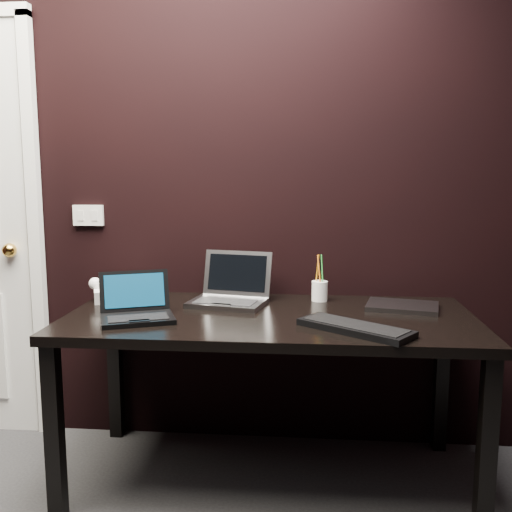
# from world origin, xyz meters

# --- Properties ---
(wall_back) EXTENTS (4.00, 0.00, 4.00)m
(wall_back) POSITION_xyz_m (0.00, 1.80, 1.30)
(wall_back) COLOR black
(wall_back) RESTS_ON ground
(wall_switch) EXTENTS (0.15, 0.02, 0.10)m
(wall_switch) POSITION_xyz_m (-0.62, 1.79, 1.12)
(wall_switch) COLOR silver
(wall_switch) RESTS_ON wall_back
(desk) EXTENTS (1.70, 0.80, 0.74)m
(desk) POSITION_xyz_m (0.30, 1.40, 0.66)
(desk) COLOR black
(desk) RESTS_ON ground
(netbook) EXTENTS (0.36, 0.34, 0.18)m
(netbook) POSITION_xyz_m (-0.23, 1.27, 0.78)
(netbook) COLOR black
(netbook) RESTS_ON desk
(silver_laptop) EXTENTS (0.38, 0.35, 0.22)m
(silver_laptop) POSITION_xyz_m (0.11, 1.58, 0.78)
(silver_laptop) COLOR gray
(silver_laptop) RESTS_ON desk
(ext_keyboard) EXTENTS (0.44, 0.38, 0.03)m
(ext_keyboard) POSITION_xyz_m (0.64, 1.18, 0.75)
(ext_keyboard) COLOR black
(ext_keyboard) RESTS_ON desk
(closed_laptop) EXTENTS (0.34, 0.28, 0.02)m
(closed_laptop) POSITION_xyz_m (0.87, 1.55, 0.75)
(closed_laptop) COLOR gray
(closed_laptop) RESTS_ON desk
(desk_phone) EXTENTS (0.26, 0.25, 0.12)m
(desk_phone) POSITION_xyz_m (-0.43, 1.61, 0.78)
(desk_phone) COLOR silver
(desk_phone) RESTS_ON desk
(mobile_phone) EXTENTS (0.06, 0.06, 0.10)m
(mobile_phone) POSITION_xyz_m (-0.36, 1.50, 0.78)
(mobile_phone) COLOR black
(mobile_phone) RESTS_ON desk
(pen_cup) EXTENTS (0.08, 0.08, 0.22)m
(pen_cup) POSITION_xyz_m (0.51, 1.68, 0.79)
(pen_cup) COLOR white
(pen_cup) RESTS_ON desk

